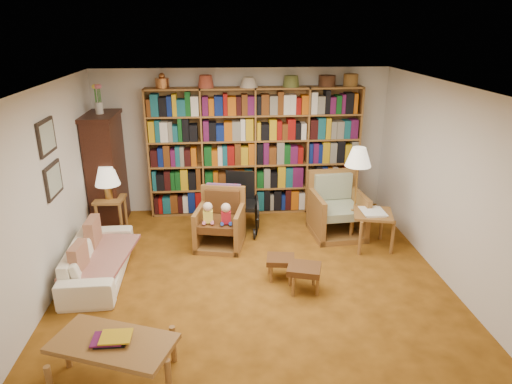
{
  "coord_description": "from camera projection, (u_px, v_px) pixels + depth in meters",
  "views": [
    {
      "loc": [
        -0.39,
        -5.26,
        3.18
      ],
      "look_at": [
        0.08,
        0.6,
        1.01
      ],
      "focal_mm": 32.0,
      "sensor_mm": 36.0,
      "label": 1
    }
  ],
  "objects": [
    {
      "name": "floor",
      "position": [
        254.0,
        279.0,
        6.05
      ],
      "size": [
        5.0,
        5.0,
        0.0
      ],
      "primitive_type": "plane",
      "color": "#935716",
      "rests_on": "ground"
    },
    {
      "name": "footstool_a",
      "position": [
        281.0,
        261.0,
        5.99
      ],
      "size": [
        0.4,
        0.36,
        0.31
      ],
      "color": "#533116",
      "rests_on": "floor"
    },
    {
      "name": "curio_cabinet",
      "position": [
        106.0,
        169.0,
        7.42
      ],
      "size": [
        0.5,
        0.95,
        2.4
      ],
      "color": "#35190E",
      "rests_on": "floor"
    },
    {
      "name": "wall_left",
      "position": [
        45.0,
        196.0,
        5.43
      ],
      "size": [
        0.0,
        5.0,
        5.0
      ],
      "primitive_type": "plane",
      "rotation": [
        1.57,
        0.0,
        1.57
      ],
      "color": "silver",
      "rests_on": "floor"
    },
    {
      "name": "side_table_papers",
      "position": [
        373.0,
        218.0,
        6.76
      ],
      "size": [
        0.67,
        0.67,
        0.59
      ],
      "color": "brown",
      "rests_on": "floor"
    },
    {
      "name": "wall_front",
      "position": [
        279.0,
        309.0,
        3.28
      ],
      "size": [
        5.0,
        0.0,
        5.0
      ],
      "primitive_type": "plane",
      "rotation": [
        -1.57,
        0.0,
        0.0
      ],
      "color": "silver",
      "rests_on": "floor"
    },
    {
      "name": "side_table_lamp",
      "position": [
        111.0,
        207.0,
        7.2
      ],
      "size": [
        0.46,
        0.46,
        0.61
      ],
      "color": "brown",
      "rests_on": "floor"
    },
    {
      "name": "framed_pictures",
      "position": [
        50.0,
        159.0,
        5.58
      ],
      "size": [
        0.03,
        0.52,
        0.97
      ],
      "color": "black",
      "rests_on": "wall_left"
    },
    {
      "name": "armchair_sage",
      "position": [
        336.0,
        210.0,
        7.3
      ],
      "size": [
        0.86,
        0.88,
        0.98
      ],
      "color": "brown",
      "rests_on": "floor"
    },
    {
      "name": "footstool_b",
      "position": [
        304.0,
        271.0,
        5.69
      ],
      "size": [
        0.49,
        0.44,
        0.35
      ],
      "color": "#533116",
      "rests_on": "floor"
    },
    {
      "name": "bookshelf",
      "position": [
        255.0,
        148.0,
        7.84
      ],
      "size": [
        3.6,
        0.3,
        2.42
      ],
      "color": "brown",
      "rests_on": "floor"
    },
    {
      "name": "cushion_left",
      "position": [
        93.0,
        234.0,
        6.3
      ],
      "size": [
        0.13,
        0.41,
        0.4
      ],
      "primitive_type": "cube",
      "rotation": [
        0.0,
        0.0,
        -0.01
      ],
      "color": "maroon",
      "rests_on": "sofa"
    },
    {
      "name": "ceiling",
      "position": [
        253.0,
        87.0,
        5.19
      ],
      "size": [
        5.0,
        5.0,
        0.0
      ],
      "primitive_type": "plane",
      "rotation": [
        3.14,
        0.0,
        0.0
      ],
      "color": "silver",
      "rests_on": "wall_back"
    },
    {
      "name": "wall_right",
      "position": [
        449.0,
        185.0,
        5.81
      ],
      "size": [
        0.0,
        5.0,
        5.0
      ],
      "primitive_type": "plane",
      "rotation": [
        1.57,
        0.0,
        -1.57
      ],
      "color": "silver",
      "rests_on": "floor"
    },
    {
      "name": "wall_back",
      "position": [
        243.0,
        141.0,
        7.96
      ],
      "size": [
        5.0,
        0.0,
        5.0
      ],
      "primitive_type": "plane",
      "rotation": [
        1.57,
        0.0,
        0.0
      ],
      "color": "silver",
      "rests_on": "floor"
    },
    {
      "name": "sofa_throw",
      "position": [
        102.0,
        255.0,
        6.03
      ],
      "size": [
        0.84,
        1.36,
        0.04
      ],
      "primitive_type": "cube",
      "rotation": [
        0.0,
        0.0,
        -0.12
      ],
      "color": "beige",
      "rests_on": "sofa"
    },
    {
      "name": "coffee_table",
      "position": [
        113.0,
        346.0,
        4.19
      ],
      "size": [
        1.24,
        0.92,
        0.51
      ],
      "color": "brown",
      "rests_on": "floor"
    },
    {
      "name": "wheelchair",
      "position": [
        241.0,
        204.0,
        7.37
      ],
      "size": [
        0.55,
        0.77,
        0.96
      ],
      "color": "black",
      "rests_on": "floor"
    },
    {
      "name": "sofa",
      "position": [
        98.0,
        259.0,
        6.05
      ],
      "size": [
        1.72,
        0.71,
        0.5
      ],
      "primitive_type": "imported",
      "rotation": [
        0.0,
        0.0,
        1.6
      ],
      "color": "white",
      "rests_on": "floor"
    },
    {
      "name": "table_lamp",
      "position": [
        107.0,
        177.0,
        7.03
      ],
      "size": [
        0.39,
        0.39,
        0.53
      ],
      "color": "#BC893C",
      "rests_on": "side_table_lamp"
    },
    {
      "name": "armchair_leather",
      "position": [
        220.0,
        222.0,
        6.92
      ],
      "size": [
        0.83,
        0.85,
        0.87
      ],
      "color": "brown",
      "rests_on": "floor"
    },
    {
      "name": "floor_lamp",
      "position": [
        358.0,
        161.0,
        6.76
      ],
      "size": [
        0.39,
        0.39,
        1.47
      ],
      "color": "#BC893C",
      "rests_on": "floor"
    },
    {
      "name": "cushion_right",
      "position": [
        79.0,
        259.0,
        5.64
      ],
      "size": [
        0.15,
        0.38,
        0.37
      ],
      "primitive_type": "cube",
      "rotation": [
        0.0,
        0.0,
        -0.09
      ],
      "color": "maroon",
      "rests_on": "sofa"
    }
  ]
}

